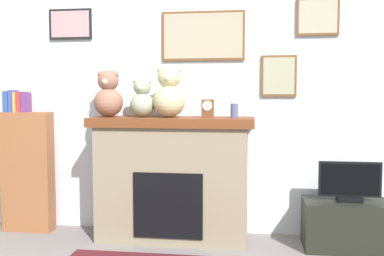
# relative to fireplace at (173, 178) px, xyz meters

# --- Properties ---
(back_wall) EXTENTS (5.20, 0.15, 2.60)m
(back_wall) POSITION_rel_fireplace_xyz_m (0.08, 0.30, 0.75)
(back_wall) COLOR silver
(back_wall) RESTS_ON ground_plane
(fireplace) EXTENTS (1.44, 0.53, 1.10)m
(fireplace) POSITION_rel_fireplace_xyz_m (0.00, 0.00, 0.00)
(fireplace) COLOR #81735C
(fireplace) RESTS_ON ground_plane
(bookshelf) EXTENTS (0.47, 0.16, 1.34)m
(bookshelf) POSITION_rel_fireplace_xyz_m (-1.41, 0.04, 0.05)
(bookshelf) COLOR brown
(bookshelf) RESTS_ON ground_plane
(tv_stand) EXTENTS (0.74, 0.40, 0.41)m
(tv_stand) POSITION_rel_fireplace_xyz_m (1.51, -0.06, -0.35)
(tv_stand) COLOR black
(tv_stand) RESTS_ON ground_plane
(television) EXTENTS (0.51, 0.14, 0.33)m
(television) POSITION_rel_fireplace_xyz_m (1.51, -0.06, 0.01)
(television) COLOR black
(television) RESTS_ON tv_stand
(candle_jar) EXTENTS (0.07, 0.07, 0.12)m
(candle_jar) POSITION_rel_fireplace_xyz_m (0.54, -0.02, 0.60)
(candle_jar) COLOR #4C517A
(candle_jar) RESTS_ON fireplace
(mantel_clock) EXTENTS (0.10, 0.08, 0.16)m
(mantel_clock) POSITION_rel_fireplace_xyz_m (0.31, -0.02, 0.62)
(mantel_clock) COLOR brown
(mantel_clock) RESTS_ON fireplace
(teddy_bear_grey) EXTENTS (0.26, 0.26, 0.42)m
(teddy_bear_grey) POSITION_rel_fireplace_xyz_m (-0.58, -0.02, 0.73)
(teddy_bear_grey) COLOR #8C5C49
(teddy_bear_grey) RESTS_ON fireplace
(teddy_bear_brown) EXTENTS (0.22, 0.22, 0.35)m
(teddy_bear_brown) POSITION_rel_fireplace_xyz_m (-0.27, -0.02, 0.70)
(teddy_bear_brown) COLOR gray
(teddy_bear_brown) RESTS_ON fireplace
(teddy_bear_cream) EXTENTS (0.28, 0.28, 0.46)m
(teddy_bear_cream) POSITION_rel_fireplace_xyz_m (-0.03, -0.02, 0.75)
(teddy_bear_cream) COLOR tan
(teddy_bear_cream) RESTS_ON fireplace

